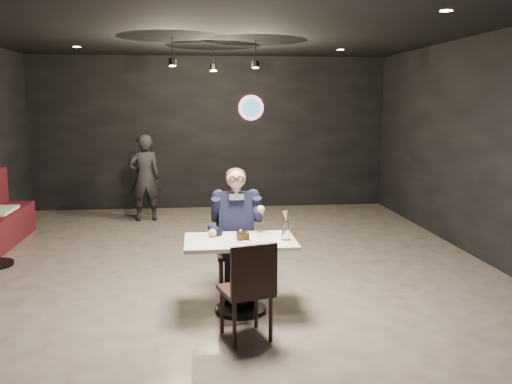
{
  "coord_description": "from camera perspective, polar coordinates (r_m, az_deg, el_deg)",
  "views": [
    {
      "loc": [
        -0.28,
        -6.35,
        2.09
      ],
      "look_at": [
        0.35,
        -0.52,
        1.13
      ],
      "focal_mm": 38.0,
      "sensor_mm": 36.0,
      "label": 1
    }
  ],
  "objects": [
    {
      "name": "pendant_lights",
      "position": [
        8.39,
        -4.42,
        14.71
      ],
      "size": [
        1.4,
        1.2,
        0.36
      ],
      "primitive_type": "cube",
      "color": "black",
      "rests_on": "floor"
    },
    {
      "name": "cake_slice",
      "position": [
        5.35,
        -1.4,
        -4.66
      ],
      "size": [
        0.13,
        0.11,
        0.07
      ],
      "primitive_type": "cube",
      "rotation": [
        0.0,
        0.0,
        0.35
      ],
      "color": "black",
      "rests_on": "dessert_plate"
    },
    {
      "name": "mint_leaf",
      "position": [
        5.3,
        -0.76,
        -4.32
      ],
      "size": [
        0.06,
        0.04,
        0.01
      ],
      "primitive_type": "ellipsoid",
      "color": "#33802A",
      "rests_on": "cake_slice"
    },
    {
      "name": "floor",
      "position": [
        6.69,
        -3.54,
        -8.9
      ],
      "size": [
        9.0,
        9.0,
        0.0
      ],
      "primitive_type": "plane",
      "color": "gray",
      "rests_on": "ground"
    },
    {
      "name": "wall_sign",
      "position": [
        10.87,
        -0.53,
        8.86
      ],
      "size": [
        0.5,
        0.06,
        0.5
      ],
      "primitive_type": null,
      "color": "pink",
      "rests_on": "floor"
    },
    {
      "name": "passerby",
      "position": [
        9.84,
        -11.64,
        1.47
      ],
      "size": [
        0.63,
        0.48,
        1.55
      ],
      "primitive_type": "imported",
      "rotation": [
        0.0,
        0.0,
        3.35
      ],
      "color": "black",
      "rests_on": "floor"
    },
    {
      "name": "dessert_plate",
      "position": [
        5.34,
        -0.7,
        -5.14
      ],
      "size": [
        0.23,
        0.23,
        0.01
      ],
      "primitive_type": "cylinder",
      "color": "white",
      "rests_on": "main_table"
    },
    {
      "name": "chair_far",
      "position": [
        6.02,
        -2.1,
        -6.4
      ],
      "size": [
        0.42,
        0.46,
        0.92
      ],
      "primitive_type": "cube",
      "color": "black",
      "rests_on": "floor"
    },
    {
      "name": "wafer_cone",
      "position": [
        5.34,
        3.16,
        -2.59
      ],
      "size": [
        0.07,
        0.07,
        0.12
      ],
      "primitive_type": "cone",
      "rotation": [
        0.0,
        0.0,
        0.26
      ],
      "color": "tan",
      "rests_on": "sundae_glass"
    },
    {
      "name": "main_table",
      "position": [
        5.52,
        -1.67,
        -8.79
      ],
      "size": [
        1.1,
        0.7,
        0.75
      ],
      "primitive_type": "cube",
      "color": "white",
      "rests_on": "floor"
    },
    {
      "name": "seated_man",
      "position": [
        5.95,
        -2.11,
        -3.99
      ],
      "size": [
        0.6,
        0.8,
        1.44
      ],
      "primitive_type": "cube",
      "color": "black",
      "rests_on": "floor"
    },
    {
      "name": "chair_near",
      "position": [
        4.9,
        -1.09,
        -10.12
      ],
      "size": [
        0.53,
        0.56,
        0.92
      ],
      "primitive_type": "cube",
      "rotation": [
        0.0,
        0.0,
        0.28
      ],
      "color": "black",
      "rests_on": "floor"
    },
    {
      "name": "sundae_glass",
      "position": [
        5.39,
        3.15,
        -4.1
      ],
      "size": [
        0.08,
        0.08,
        0.18
      ],
      "primitive_type": "cylinder",
      "color": "silver",
      "rests_on": "main_table"
    }
  ]
}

